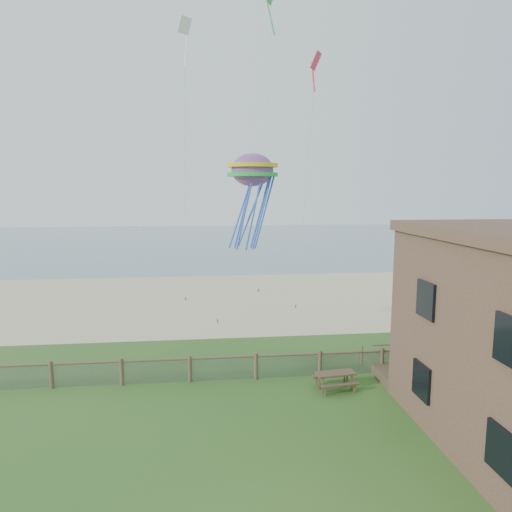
{
  "coord_description": "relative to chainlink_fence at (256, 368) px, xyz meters",
  "views": [
    {
      "loc": [
        -2.19,
        -13.84,
        8.57
      ],
      "look_at": [
        0.23,
        8.0,
        5.44
      ],
      "focal_mm": 32.0,
      "sensor_mm": 36.0,
      "label": 1
    }
  ],
  "objects": [
    {
      "name": "sand_beach",
      "position": [
        0.0,
        16.0,
        -0.55
      ],
      "size": [
        72.0,
        20.0,
        0.02
      ],
      "primitive_type": "cube",
      "color": "#C6BB8F",
      "rests_on": "ground"
    },
    {
      "name": "picnic_table",
      "position": [
        3.33,
        -1.46,
        -0.19
      ],
      "size": [
        1.86,
        1.5,
        0.72
      ],
      "primitive_type": null,
      "rotation": [
        0.0,
        0.0,
        0.12
      ],
      "color": "brown",
      "rests_on": "ground"
    },
    {
      "name": "kite_white",
      "position": [
        -3.34,
        11.77,
        17.82
      ],
      "size": [
        1.95,
        2.04,
        2.75
      ],
      "primitive_type": null,
      "rotation": [
        0.44,
        0.0,
        0.7
      ],
      "color": "white"
    },
    {
      "name": "ground",
      "position": [
        0.0,
        -6.0,
        -0.55
      ],
      "size": [
        160.0,
        160.0,
        0.0
      ],
      "primitive_type": "plane",
      "color": "#29581E",
      "rests_on": "ground"
    },
    {
      "name": "chainlink_fence",
      "position": [
        0.0,
        0.0,
        0.0
      ],
      "size": [
        36.2,
        0.2,
        1.25
      ],
      "primitive_type": null,
      "color": "brown",
      "rests_on": "ground"
    },
    {
      "name": "octopus_kite",
      "position": [
        0.5,
        6.27,
        7.66
      ],
      "size": [
        2.98,
        2.14,
        6.03
      ],
      "primitive_type": null,
      "rotation": [
        0.0,
        0.0,
        0.03
      ],
      "color": "#EC253F"
    },
    {
      "name": "ocean",
      "position": [
        0.0,
        60.0,
        -0.55
      ],
      "size": [
        160.0,
        68.0,
        0.02
      ],
      "primitive_type": "cube",
      "color": "slate",
      "rests_on": "ground"
    },
    {
      "name": "kite_green",
      "position": [
        2.7,
        14.19,
        20.93
      ],
      "size": [
        2.05,
        1.73,
        2.68
      ],
      "primitive_type": null,
      "rotation": [
        0.44,
        0.0,
        1.15
      ],
      "color": "green"
    },
    {
      "name": "kite_red",
      "position": [
        4.58,
        8.48,
        15.4
      ],
      "size": [
        1.77,
        1.64,
        2.01
      ],
      "primitive_type": null,
      "rotation": [
        0.44,
        0.0,
        1.04
      ],
      "color": "#F12A45"
    }
  ]
}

